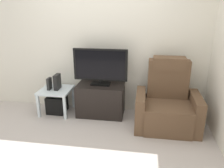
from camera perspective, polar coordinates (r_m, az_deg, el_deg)
ground_plane at (r=3.35m, az=-6.50°, el=-13.97°), size 6.40×6.40×0.00m
wall_back at (r=3.94m, az=-2.96°, el=11.55°), size 6.40×0.06×2.60m
tv_stand at (r=3.92m, az=-2.90°, el=-4.02°), size 0.81×0.48×0.56m
television at (r=3.74m, az=-3.00°, el=4.61°), size 0.91×0.20×0.62m
recliner_armchair at (r=3.63m, az=13.99°, el=-5.02°), size 0.98×0.78×1.08m
side_table at (r=4.08m, az=-14.18°, el=-2.18°), size 0.54×0.54×0.45m
subwoofer_box at (r=4.17m, az=-13.93°, el=-4.98°), size 0.31×0.31×0.31m
book_upright at (r=4.05m, az=-15.79°, el=0.09°), size 0.04×0.14×0.21m
game_console at (r=4.01m, az=-13.90°, el=0.54°), size 0.07×0.20×0.27m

